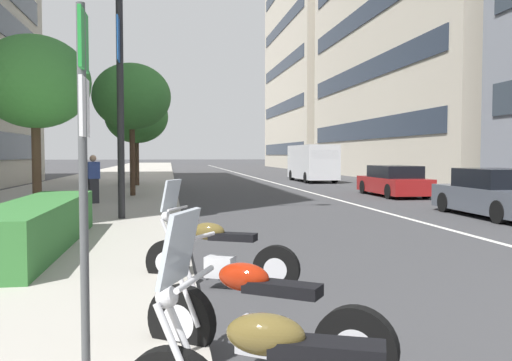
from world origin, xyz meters
The scene contains 15 objects.
sidewalk_right_plaza centered at (30.00, 10.40, 0.07)m, with size 160.00×8.11×0.15m, color #A39E93.
lane_centre_stripe centered at (35.00, 0.00, 0.00)m, with size 110.00×0.16×0.01m, color silver.
motorcycle_by_sign_pole centered at (1.34, 5.95, 0.42)m, with size 1.36×1.92×1.11m.
motorcycle_under_tarp centered at (4.20, 6.05, 0.44)m, with size 1.09×2.03×1.47m.
car_mid_block_traffic centered at (11.18, -2.69, 0.65)m, with size 4.45×1.88×1.41m.
car_lead_in_lane centered at (19.06, -3.02, 0.64)m, with size 4.59×1.85×1.34m.
delivery_van_ahead centered at (31.80, -2.82, 1.32)m, with size 6.03×2.11×2.45m.
parking_sign_by_curb centered at (0.80, 7.26, 1.83)m, with size 0.32×0.06×2.69m.
street_lamp_with_banners centered at (11.29, 7.57, 5.46)m, with size 1.26×2.58×9.00m.
clipped_hedge_bed centered at (6.94, 9.01, 0.57)m, with size 5.78×1.10×0.83m, color #337033.
street_tree_near_plaza_corner centered at (10.93, 9.93, 3.59)m, with size 2.68×2.68×4.60m.
street_tree_far_plaza centered at (19.26, 8.16, 4.16)m, with size 3.15×3.15×5.36m.
street_tree_by_lamp_post centered at (26.57, 8.40, 3.86)m, with size 3.38×3.38×5.16m.
pedestrian_on_plaza centered at (15.88, 9.25, 0.98)m, with size 0.40×0.47×1.65m.
office_tower_mid_left centered at (67.35, -18.33, 16.01)m, with size 26.05×20.06×32.02m.
Camera 1 is at (-2.97, 6.68, 1.82)m, focal length 37.41 mm.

